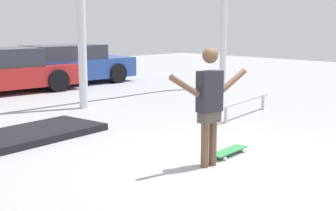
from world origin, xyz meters
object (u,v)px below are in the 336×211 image
skateboard (229,151)px  manual_pad (34,134)px  grind_rail (246,103)px  parked_car_blue (68,65)px  skateboarder (209,100)px

skateboard → manual_pad: (-1.54, 3.12, -0.00)m
manual_pad → grind_rail: grind_rail is taller
skateboard → parked_car_blue: size_ratio=0.19×
skateboarder → grind_rail: skateboarder is taller
skateboarder → skateboard: (0.63, 0.14, -0.87)m
skateboard → grind_rail: size_ratio=0.37×
skateboard → manual_pad: bearing=109.8°
skateboard → parked_car_blue: bearing=65.6°
skateboarder → grind_rail: bearing=35.7°
skateboarder → parked_car_blue: size_ratio=0.38×
grind_rail → skateboarder: bearing=-151.5°
manual_pad → skateboarder: bearing=-74.5°
skateboarder → parked_car_blue: bearing=76.0°
skateboard → skateboarder: bearing=-173.8°
skateboarder → skateboard: skateboarder is taller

